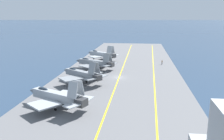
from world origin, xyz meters
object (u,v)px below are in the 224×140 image
(crew_brown_vest, at_px, (162,62))
(parked_jet_third, at_px, (94,63))
(parked_jet_nearest, at_px, (56,96))
(parked_jet_fourth, at_px, (101,54))
(parked_jet_second, at_px, (81,74))

(crew_brown_vest, bearing_deg, parked_jet_third, 114.39)
(parked_jet_nearest, distance_m, parked_jet_fourth, 55.20)
(crew_brown_vest, bearing_deg, parked_jet_second, 139.74)
(parked_jet_nearest, height_order, parked_jet_fourth, parked_jet_nearest)
(parked_jet_fourth, bearing_deg, parked_jet_nearest, 179.76)
(parked_jet_nearest, xyz_separation_m, parked_jet_third, (38.07, -0.59, -0.22))
(parked_jet_second, height_order, parked_jet_fourth, parked_jet_second)
(parked_jet_fourth, bearing_deg, crew_brown_vest, -102.28)
(parked_jet_second, distance_m, parked_jet_fourth, 35.76)
(parked_jet_third, xyz_separation_m, crew_brown_vest, (11.52, -25.42, -1.42))
(parked_jet_third, bearing_deg, crew_brown_vest, -65.61)
(parked_jet_second, height_order, parked_jet_third, parked_jet_second)
(parked_jet_nearest, relative_size, parked_jet_fourth, 1.06)
(parked_jet_nearest, relative_size, parked_jet_second, 1.07)
(parked_jet_second, relative_size, parked_jet_fourth, 0.99)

